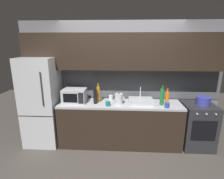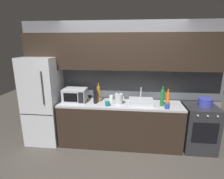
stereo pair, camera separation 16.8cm
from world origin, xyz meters
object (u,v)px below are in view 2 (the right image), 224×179
at_px(wine_bottle_dark, 95,96).
at_px(cooking_pot, 205,102).
at_px(kettle, 119,99).
at_px(mug_teal, 107,104).
at_px(wine_bottle_amber, 99,94).
at_px(wine_bottle_green, 162,98).
at_px(mug_blue, 167,106).
at_px(wine_bottle_orange, 168,99).
at_px(microwave, 75,95).
at_px(mug_clear, 111,98).
at_px(oven_range, 199,128).
at_px(refrigerator, 44,100).

relative_size(wine_bottle_dark, cooking_pot, 1.37).
xyz_separation_m(kettle, mug_teal, (-0.20, -0.14, -0.06)).
distance_m(wine_bottle_amber, wine_bottle_green, 1.25).
xyz_separation_m(wine_bottle_dark, mug_blue, (1.36, -0.15, -0.10)).
bearing_deg(wine_bottle_orange, wine_bottle_amber, 176.94).
relative_size(microwave, mug_clear, 4.64).
distance_m(wine_bottle_amber, mug_blue, 1.34).
height_order(wine_bottle_dark, cooking_pot, wine_bottle_dark).
bearing_deg(wine_bottle_dark, wine_bottle_amber, 66.49).
distance_m(kettle, wine_bottle_orange, 0.94).
bearing_deg(wine_bottle_green, wine_bottle_amber, 174.26).
relative_size(oven_range, mug_clear, 9.08).
height_order(refrigerator, wine_bottle_amber, refrigerator).
bearing_deg(wine_bottle_amber, kettle, -12.92).
bearing_deg(mug_blue, wine_bottle_green, 117.07).
height_order(wine_bottle_orange, wine_bottle_green, wine_bottle_green).
xyz_separation_m(kettle, mug_blue, (0.90, -0.17, -0.06)).
distance_m(mug_clear, mug_teal, 0.38).
bearing_deg(mug_blue, mug_teal, 178.47).
bearing_deg(kettle, wine_bottle_orange, 1.42).
distance_m(oven_range, mug_clear, 1.83).
relative_size(kettle, mug_clear, 2.33).
xyz_separation_m(wine_bottle_green, cooking_pot, (0.81, 0.07, -0.08)).
bearing_deg(mug_clear, microwave, -166.14).
relative_size(refrigerator, oven_range, 2.00).
bearing_deg(mug_teal, kettle, 34.30).
xyz_separation_m(microwave, mug_teal, (0.69, -0.20, -0.09)).
height_order(refrigerator, kettle, refrigerator).
height_order(oven_range, microwave, microwave).
bearing_deg(mug_blue, oven_range, 16.86).
bearing_deg(refrigerator, wine_bottle_orange, -0.37).
bearing_deg(oven_range, mug_teal, -174.31).
bearing_deg(kettle, mug_teal, -145.70).
bearing_deg(refrigerator, oven_range, -0.02).
height_order(refrigerator, mug_blue, refrigerator).
bearing_deg(cooking_pot, wine_bottle_dark, -178.49).
relative_size(wine_bottle_orange, mug_teal, 3.45).
relative_size(microwave, wine_bottle_amber, 1.19).
xyz_separation_m(wine_bottle_green, mug_teal, (-1.03, -0.11, -0.12)).
xyz_separation_m(wine_bottle_amber, cooking_pot, (2.05, -0.06, -0.08)).
relative_size(kettle, mug_teal, 2.50).
bearing_deg(mug_blue, kettle, 169.31).
distance_m(wine_bottle_green, wine_bottle_dark, 1.29).
height_order(mug_blue, cooking_pot, cooking_pot).
bearing_deg(mug_clear, mug_blue, -20.80).
bearing_deg(microwave, wine_bottle_amber, 4.48).
relative_size(wine_bottle_orange, mug_blue, 3.41).
xyz_separation_m(wine_bottle_green, mug_clear, (-1.00, 0.27, -0.11)).
distance_m(microwave, mug_clear, 0.75).
relative_size(microwave, wine_bottle_green, 1.20).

